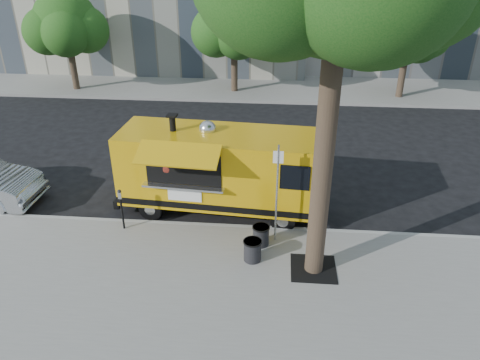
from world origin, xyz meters
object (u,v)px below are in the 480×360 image
object	(u,v)px
far_tree_a	(66,22)
far_tree_c	(410,28)
trash_bin_left	(252,250)
far_tree_b	(234,23)
sign_post	(277,189)
parking_meter	(121,205)
food_truck	(218,169)
trash_bin_right	(261,235)

from	to	relation	value
far_tree_a	far_tree_c	distance (m)	18.00
trash_bin_left	far_tree_a	bearing A→B (deg)	126.42
far_tree_b	sign_post	world-z (taller)	far_tree_b
far_tree_c	parking_meter	world-z (taller)	far_tree_c
far_tree_b	far_tree_a	bearing A→B (deg)	-177.46
far_tree_c	food_truck	bearing A→B (deg)	-124.19
far_tree_a	trash_bin_left	world-z (taller)	far_tree_a
far_tree_c	trash_bin_right	distance (m)	16.11
parking_meter	food_truck	world-z (taller)	food_truck
far_tree_c	food_truck	distance (m)	14.95
far_tree_a	trash_bin_right	size ratio (longest dim) A/B	8.97
far_tree_b	parking_meter	world-z (taller)	far_tree_b
far_tree_b	far_tree_c	distance (m)	9.01
parking_meter	trash_bin_right	distance (m)	4.21
far_tree_a	trash_bin_right	xyz separation A→B (m)	(11.15, -14.11, -3.31)
sign_post	trash_bin_left	xyz separation A→B (m)	(-0.59, -1.00, -1.37)
parking_meter	trash_bin_left	distance (m)	4.16
food_truck	sign_post	bearing A→B (deg)	-38.35
far_tree_a	food_truck	xyz separation A→B (m)	(9.69, -12.13, -2.28)
food_truck	far_tree_c	bearing A→B (deg)	60.31
far_tree_b	sign_post	distance (m)	14.61
trash_bin_left	trash_bin_right	bearing A→B (deg)	75.18
parking_meter	trash_bin_right	bearing A→B (deg)	-6.36
parking_meter	trash_bin_left	world-z (taller)	parking_meter
far_tree_b	parking_meter	xyz separation A→B (m)	(-2.00, -14.05, -2.85)
sign_post	parking_meter	distance (m)	4.64
far_tree_b	trash_bin_left	xyz separation A→B (m)	(1.96, -15.25, -3.35)
sign_post	far_tree_c	bearing A→B (deg)	65.19
far_tree_b	far_tree_c	xyz separation A→B (m)	(9.00, -0.30, -0.12)
food_truck	trash_bin_left	bearing A→B (deg)	-60.58
far_tree_c	trash_bin_left	distance (m)	16.84
sign_post	far_tree_a	bearing A→B (deg)	129.83
food_truck	trash_bin_right	world-z (taller)	food_truck
far_tree_c	food_truck	xyz separation A→B (m)	(-8.31, -12.23, -2.22)
trash_bin_left	parking_meter	bearing A→B (deg)	163.17
far_tree_c	trash_bin_right	world-z (taller)	far_tree_c
far_tree_a	far_tree_b	size ratio (longest dim) A/B	0.97
far_tree_c	trash_bin_left	bearing A→B (deg)	-115.23
far_tree_c	sign_post	size ratio (longest dim) A/B	1.74
sign_post	trash_bin_right	world-z (taller)	sign_post
parking_meter	trash_bin_right	xyz separation A→B (m)	(4.15, -0.46, -0.51)
sign_post	trash_bin_left	distance (m)	1.80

